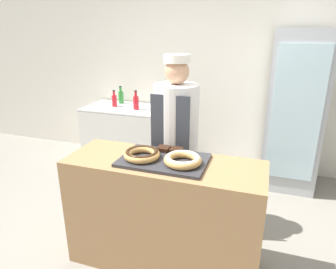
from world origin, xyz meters
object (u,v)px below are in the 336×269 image
(donut_chocolate_glaze, at_px, (142,154))
(baker_person, at_px, (176,142))
(bottle_red, at_px, (114,100))
(bottle_red_b, at_px, (136,102))
(bottle_green, at_px, (121,97))
(brownie_back_right, at_px, (176,150))
(brownie_back_left, at_px, (164,149))
(serving_tray, at_px, (164,160))
(beverage_fridge, at_px, (294,112))
(donut_light_glaze, at_px, (183,159))
(chest_freezer, at_px, (125,134))

(donut_chocolate_glaze, distance_m, baker_person, 0.61)
(bottle_red, xyz_separation_m, bottle_red_b, (0.36, -0.05, 0.01))
(baker_person, bearing_deg, bottle_green, 132.49)
(brownie_back_right, bearing_deg, brownie_back_left, 180.00)
(brownie_back_left, xyz_separation_m, brownie_back_right, (0.10, 0.00, 0.00))
(donut_chocolate_glaze, bearing_deg, serving_tray, 14.26)
(beverage_fridge, bearing_deg, donut_light_glaze, -115.14)
(beverage_fridge, height_order, bottle_red_b, beverage_fridge)
(brownie_back_right, distance_m, baker_person, 0.44)
(donut_light_glaze, distance_m, bottle_green, 2.49)
(baker_person, height_order, bottle_green, baker_person)
(donut_chocolate_glaze, xyz_separation_m, bottle_green, (-1.19, 1.99, -0.05))
(donut_light_glaze, relative_size, baker_person, 0.16)
(donut_chocolate_glaze, bearing_deg, bottle_green, 121.03)
(donut_light_glaze, xyz_separation_m, bottle_green, (-1.51, 1.99, -0.05))
(brownie_back_right, bearing_deg, donut_light_glaze, -60.86)
(bottle_red, height_order, bottle_green, bottle_green)
(donut_chocolate_glaze, bearing_deg, brownie_back_right, 41.89)
(donut_chocolate_glaze, xyz_separation_m, donut_light_glaze, (0.31, 0.00, 0.00))
(bottle_red, bearing_deg, bottle_green, 91.99)
(brownie_back_left, height_order, brownie_back_right, same)
(brownie_back_left, bearing_deg, serving_tray, -70.52)
(serving_tray, relative_size, bottle_red, 2.77)
(baker_person, xyz_separation_m, bottle_red, (-1.27, 1.18, 0.05))
(donut_light_glaze, xyz_separation_m, bottle_red_b, (-1.15, 1.72, -0.05))
(beverage_fridge, bearing_deg, serving_tray, -119.71)
(baker_person, height_order, bottle_red_b, baker_person)
(donut_light_glaze, distance_m, beverage_fridge, 1.96)
(donut_light_glaze, relative_size, beverage_fridge, 0.15)
(donut_chocolate_glaze, bearing_deg, baker_person, 82.28)
(donut_light_glaze, xyz_separation_m, beverage_fridge, (0.83, 1.77, -0.03))
(beverage_fridge, xyz_separation_m, bottle_red, (-2.33, -0.00, -0.03))
(serving_tray, distance_m, donut_chocolate_glaze, 0.17)
(donut_light_glaze, xyz_separation_m, baker_person, (-0.23, 0.59, -0.11))
(bottle_red, bearing_deg, donut_chocolate_glaze, -56.19)
(chest_freezer, bearing_deg, donut_light_glaze, -52.62)
(chest_freezer, bearing_deg, baker_person, -46.47)
(donut_light_glaze, height_order, brownie_back_right, donut_light_glaze)
(bottle_red_b, bearing_deg, donut_light_glaze, -56.30)
(donut_chocolate_glaze, bearing_deg, bottle_red, 123.81)
(brownie_back_right, relative_size, bottle_red, 0.41)
(serving_tray, relative_size, baker_person, 0.39)
(brownie_back_left, distance_m, beverage_fridge, 1.90)
(donut_chocolate_glaze, relative_size, beverage_fridge, 0.15)
(beverage_fridge, relative_size, chest_freezer, 1.72)
(brownie_back_left, relative_size, brownie_back_right, 1.00)
(donut_light_glaze, height_order, brownie_back_left, donut_light_glaze)
(serving_tray, height_order, bottle_red_b, bottle_red_b)
(brownie_back_right, xyz_separation_m, chest_freezer, (-1.26, 1.59, -0.53))
(serving_tray, bearing_deg, donut_light_glaze, -14.26)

